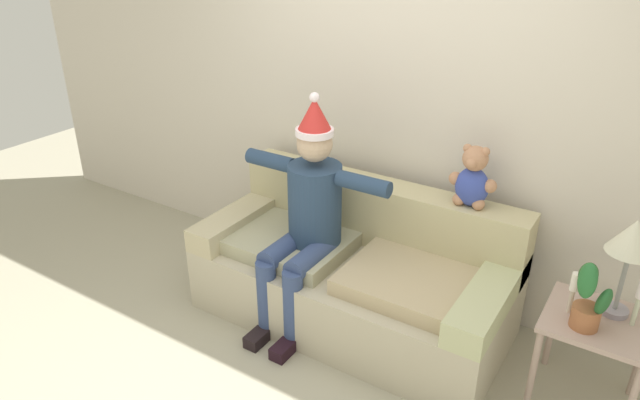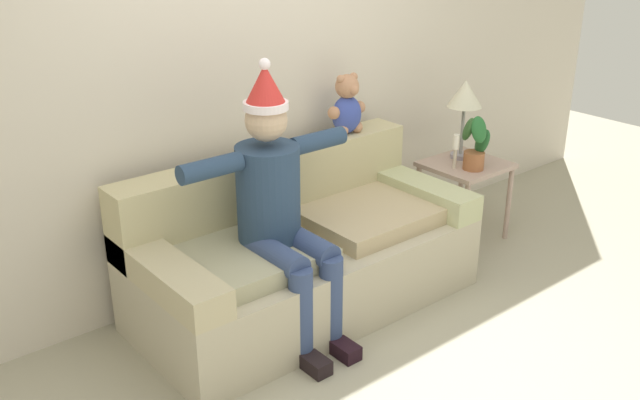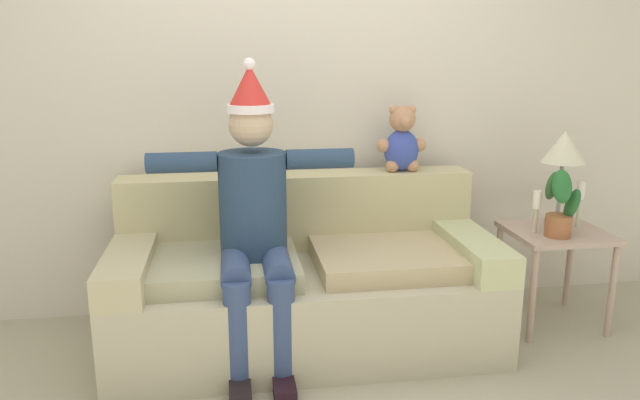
{
  "view_description": "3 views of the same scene",
  "coord_description": "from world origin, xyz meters",
  "px_view_note": "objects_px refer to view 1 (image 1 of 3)",
  "views": [
    {
      "loc": [
        1.52,
        -1.8,
        2.4
      ],
      "look_at": [
        -0.17,
        0.84,
        0.89
      ],
      "focal_mm": 32.38,
      "sensor_mm": 36.0,
      "label": 1
    },
    {
      "loc": [
        -2.29,
        -1.96,
        2.23
      ],
      "look_at": [
        0.0,
        0.83,
        0.72
      ],
      "focal_mm": 40.38,
      "sensor_mm": 36.0,
      "label": 2
    },
    {
      "loc": [
        -0.38,
        -2.05,
        1.55
      ],
      "look_at": [
        0.06,
        0.83,
        0.83
      ],
      "focal_mm": 34.11,
      "sensor_mm": 36.0,
      "label": 3
    }
  ],
  "objects_px": {
    "side_table": "(596,333)",
    "table_lamp": "(633,241)",
    "couch": "(356,273)",
    "candle_tall": "(574,287)",
    "potted_plant": "(590,299)",
    "candle_short": "(640,297)",
    "person_seated": "(307,214)",
    "teddy_bear": "(473,179)"
  },
  "relations": [
    {
      "from": "candle_tall",
      "to": "candle_short",
      "type": "xyz_separation_m",
      "value": [
        0.29,
        0.06,
        0.02
      ]
    },
    {
      "from": "person_seated",
      "to": "candle_short",
      "type": "relative_size",
      "value": 5.68
    },
    {
      "from": "couch",
      "to": "teddy_bear",
      "type": "bearing_deg",
      "value": 25.43
    },
    {
      "from": "couch",
      "to": "candle_tall",
      "type": "bearing_deg",
      "value": -1.54
    },
    {
      "from": "person_seated",
      "to": "side_table",
      "type": "xyz_separation_m",
      "value": [
        1.7,
        0.16,
        -0.29
      ]
    },
    {
      "from": "candle_short",
      "to": "potted_plant",
      "type": "bearing_deg",
      "value": -143.74
    },
    {
      "from": "person_seated",
      "to": "candle_tall",
      "type": "relative_size",
      "value": 6.39
    },
    {
      "from": "side_table",
      "to": "table_lamp",
      "type": "distance_m",
      "value": 0.53
    },
    {
      "from": "side_table",
      "to": "candle_tall",
      "type": "relative_size",
      "value": 2.37
    },
    {
      "from": "side_table",
      "to": "candle_short",
      "type": "distance_m",
      "value": 0.3
    },
    {
      "from": "table_lamp",
      "to": "candle_short",
      "type": "relative_size",
      "value": 2.05
    },
    {
      "from": "potted_plant",
      "to": "couch",
      "type": "bearing_deg",
      "value": 174.81
    },
    {
      "from": "table_lamp",
      "to": "person_seated",
      "type": "bearing_deg",
      "value": -171.78
    },
    {
      "from": "potted_plant",
      "to": "side_table",
      "type": "bearing_deg",
      "value": 62.15
    },
    {
      "from": "side_table",
      "to": "person_seated",
      "type": "bearing_deg",
      "value": -174.79
    },
    {
      "from": "person_seated",
      "to": "teddy_bear",
      "type": "relative_size",
      "value": 3.97
    },
    {
      "from": "person_seated",
      "to": "candle_tall",
      "type": "xyz_separation_m",
      "value": [
        1.56,
        0.14,
        -0.05
      ]
    },
    {
      "from": "side_table",
      "to": "table_lamp",
      "type": "height_order",
      "value": "table_lamp"
    },
    {
      "from": "person_seated",
      "to": "table_lamp",
      "type": "height_order",
      "value": "person_seated"
    },
    {
      "from": "potted_plant",
      "to": "person_seated",
      "type": "bearing_deg",
      "value": -178.44
    },
    {
      "from": "teddy_bear",
      "to": "side_table",
      "type": "bearing_deg",
      "value": -19.99
    },
    {
      "from": "side_table",
      "to": "table_lamp",
      "type": "bearing_deg",
      "value": 61.48
    },
    {
      "from": "side_table",
      "to": "candle_short",
      "type": "xyz_separation_m",
      "value": [
        0.15,
        0.04,
        0.26
      ]
    },
    {
      "from": "teddy_bear",
      "to": "candle_tall",
      "type": "distance_m",
      "value": 0.82
    },
    {
      "from": "couch",
      "to": "table_lamp",
      "type": "distance_m",
      "value": 1.63
    },
    {
      "from": "person_seated",
      "to": "teddy_bear",
      "type": "xyz_separation_m",
      "value": [
        0.87,
        0.46,
        0.27
      ]
    },
    {
      "from": "potted_plant",
      "to": "candle_tall",
      "type": "xyz_separation_m",
      "value": [
        -0.09,
        0.09,
        -0.02
      ]
    },
    {
      "from": "side_table",
      "to": "teddy_bear",
      "type": "bearing_deg",
      "value": 160.01
    },
    {
      "from": "candle_short",
      "to": "table_lamp",
      "type": "bearing_deg",
      "value": 147.94
    },
    {
      "from": "couch",
      "to": "potted_plant",
      "type": "bearing_deg",
      "value": -5.19
    },
    {
      "from": "couch",
      "to": "side_table",
      "type": "relative_size",
      "value": 3.54
    },
    {
      "from": "potted_plant",
      "to": "candle_short",
      "type": "height_order",
      "value": "potted_plant"
    },
    {
      "from": "candle_short",
      "to": "couch",
      "type": "bearing_deg",
      "value": -179.08
    },
    {
      "from": "potted_plant",
      "to": "candle_short",
      "type": "xyz_separation_m",
      "value": [
        0.21,
        0.15,
        0.0
      ]
    },
    {
      "from": "candle_tall",
      "to": "candle_short",
      "type": "bearing_deg",
      "value": 11.55
    },
    {
      "from": "person_seated",
      "to": "candle_tall",
      "type": "bearing_deg",
      "value": 4.97
    },
    {
      "from": "teddy_bear",
      "to": "table_lamp",
      "type": "relative_size",
      "value": 0.7
    },
    {
      "from": "couch",
      "to": "candle_tall",
      "type": "relative_size",
      "value": 8.39
    },
    {
      "from": "side_table",
      "to": "candle_short",
      "type": "bearing_deg",
      "value": 15.24
    },
    {
      "from": "side_table",
      "to": "candle_short",
      "type": "height_order",
      "value": "candle_short"
    },
    {
      "from": "couch",
      "to": "person_seated",
      "type": "height_order",
      "value": "person_seated"
    },
    {
      "from": "candle_tall",
      "to": "side_table",
      "type": "bearing_deg",
      "value": 7.76
    }
  ]
}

